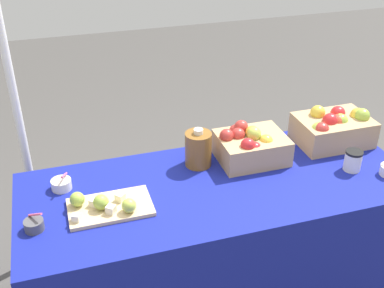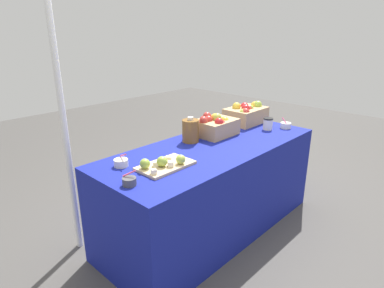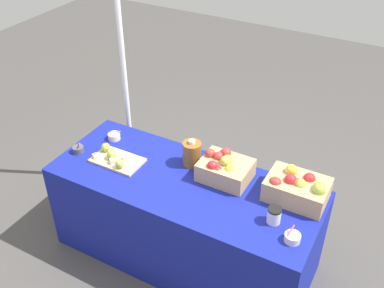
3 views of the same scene
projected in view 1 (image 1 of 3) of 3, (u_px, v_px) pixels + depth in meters
name	position (u px, v px, depth m)	size (l,w,h in m)	color
table	(217.00, 242.00, 2.51)	(1.90, 0.76, 0.74)	navy
apple_crate_left	(333.00, 128.00, 2.62)	(0.39, 0.28, 0.20)	tan
apple_crate_middle	(250.00, 145.00, 2.48)	(0.34, 0.27, 0.19)	tan
cutting_board_front	(107.00, 205.00, 2.13)	(0.37, 0.22, 0.09)	#D1B284
sample_bowl_mid	(34.00, 225.00, 2.02)	(0.08, 0.08, 0.09)	#4C4C51
sample_bowl_far	(61.00, 184.00, 2.27)	(0.09, 0.10, 0.10)	silver
cider_jug	(198.00, 149.00, 2.43)	(0.14, 0.14, 0.20)	brown
coffee_cup	(353.00, 160.00, 2.40)	(0.09, 0.09, 0.11)	silver
tent_pole	(17.00, 111.00, 2.46)	(0.04, 0.04, 1.97)	white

